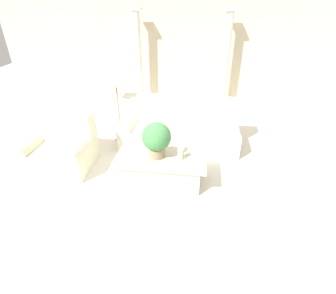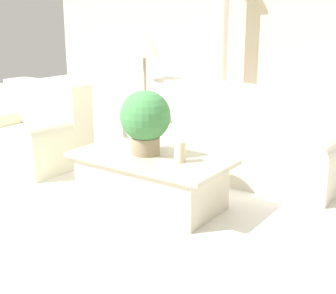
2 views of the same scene
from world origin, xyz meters
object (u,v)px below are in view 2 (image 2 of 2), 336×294
sofa_long (235,139)px  potted_plant (145,119)px  loveseat (35,132)px  floor_lamp (144,51)px  coffee_table (151,180)px

sofa_long → potted_plant: potted_plant is taller
loveseat → sofa_long: bearing=27.3°
sofa_long → potted_plant: size_ratio=4.05×
floor_lamp → loveseat: bearing=-126.7°
floor_lamp → potted_plant: bearing=-52.1°
loveseat → floor_lamp: 1.60m
loveseat → potted_plant: potted_plant is taller
coffee_table → floor_lamp: size_ratio=0.96×
floor_lamp → sofa_long: bearing=-0.6°
coffee_table → sofa_long: bearing=82.4°
sofa_long → potted_plant: (-0.24, -1.27, 0.42)m
coffee_table → floor_lamp: (-1.07, 1.31, 1.02)m
coffee_table → floor_lamp: 1.98m
loveseat → coffee_table: 1.88m
sofa_long → loveseat: (-2.04, -1.05, 0.01)m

